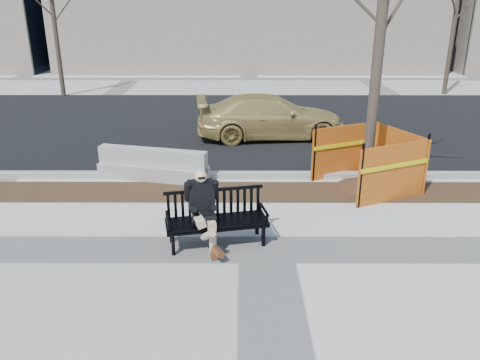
# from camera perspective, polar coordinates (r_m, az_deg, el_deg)

# --- Properties ---
(ground) EXTENTS (120.00, 120.00, 0.00)m
(ground) POSITION_cam_1_polar(r_m,az_deg,el_deg) (8.33, 3.07, -8.19)
(ground) COLOR beige
(ground) RESTS_ON ground
(mulch_strip) EXTENTS (40.00, 1.20, 0.02)m
(mulch_strip) POSITION_cam_1_polar(r_m,az_deg,el_deg) (10.68, 2.41, -1.42)
(mulch_strip) COLOR #47301C
(mulch_strip) RESTS_ON ground
(asphalt_street) EXTENTS (60.00, 10.40, 0.01)m
(asphalt_street) POSITION_cam_1_polar(r_m,az_deg,el_deg) (16.59, 1.62, 6.66)
(asphalt_street) COLOR black
(asphalt_street) RESTS_ON ground
(curb) EXTENTS (60.00, 0.25, 0.12)m
(curb) POSITION_cam_1_polar(r_m,az_deg,el_deg) (11.55, 2.24, 0.61)
(curb) COLOR #9E9B93
(curb) RESTS_ON ground
(bench) EXTENTS (1.87, 0.99, 0.95)m
(bench) POSITION_cam_1_polar(r_m,az_deg,el_deg) (8.51, -2.73, -7.54)
(bench) COLOR black
(bench) RESTS_ON ground
(seated_man) EXTENTS (0.75, 1.04, 1.32)m
(seated_man) POSITION_cam_1_polar(r_m,az_deg,el_deg) (8.52, -4.33, -7.53)
(seated_man) COLOR black
(seated_man) RESTS_ON ground
(tree_fence) EXTENTS (3.62, 3.62, 6.82)m
(tree_fence) POSITION_cam_1_polar(r_m,az_deg,el_deg) (11.31, 14.56, -0.84)
(tree_fence) COLOR orange
(tree_fence) RESTS_ON ground
(sedan) EXTENTS (4.64, 2.30, 1.30)m
(sedan) POSITION_cam_1_polar(r_m,az_deg,el_deg) (14.97, 3.59, 5.07)
(sedan) COLOR tan
(sedan) RESTS_ON ground
(jersey_barrier_left) EXTENTS (2.68, 1.13, 0.75)m
(jersey_barrier_left) POSITION_cam_1_polar(r_m,az_deg,el_deg) (11.63, -10.15, 0.13)
(jersey_barrier_left) COLOR #A19F97
(jersey_barrier_left) RESTS_ON ground
(far_tree_left) EXTENTS (2.92, 2.92, 5.95)m
(far_tree_left) POSITION_cam_1_polar(r_m,az_deg,el_deg) (22.95, -20.11, 9.36)
(far_tree_left) COLOR #4A3D2F
(far_tree_left) RESTS_ON ground
(far_tree_right) EXTENTS (2.88, 2.88, 6.03)m
(far_tree_right) POSITION_cam_1_polar(r_m,az_deg,el_deg) (23.74, 22.94, 9.33)
(far_tree_right) COLOR #4A3C30
(far_tree_right) RESTS_ON ground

